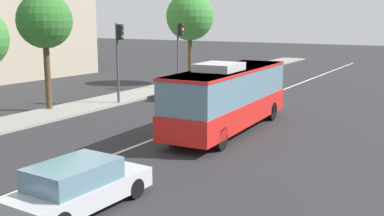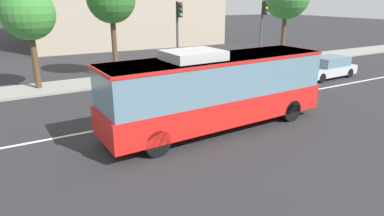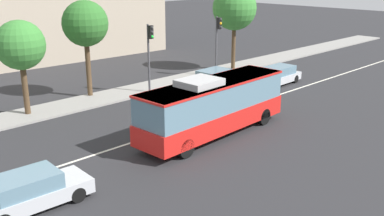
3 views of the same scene
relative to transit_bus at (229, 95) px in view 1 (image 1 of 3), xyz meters
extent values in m
plane|color=#28282B|center=(2.48, 2.24, -1.81)|extent=(160.00, 160.00, 0.00)
cube|color=gray|center=(2.48, 10.53, -1.74)|extent=(80.00, 3.06, 0.14)
cube|color=silver|center=(2.48, 2.24, -1.80)|extent=(76.00, 0.16, 0.01)
cube|color=red|center=(0.02, 0.00, -0.83)|extent=(10.10, 2.92, 1.10)
cube|color=slate|center=(0.02, 0.00, 0.50)|extent=(9.89, 2.84, 1.58)
cube|color=red|center=(0.02, 0.00, 1.23)|extent=(10.00, 2.89, 0.12)
cube|color=#B2B2B2|center=(-1.17, -0.05, 1.47)|extent=(2.27, 1.89, 0.36)
cylinder|color=black|center=(3.37, 1.24, -1.31)|extent=(1.01, 0.34, 1.00)
cylinder|color=black|center=(3.47, -0.95, -1.31)|extent=(1.01, 0.34, 1.00)
cylinder|color=black|center=(-3.42, 0.96, -1.31)|extent=(1.01, 0.34, 1.00)
cylinder|color=black|center=(-3.33, -1.24, -1.31)|extent=(1.01, 0.34, 1.00)
cube|color=#B7BABF|center=(12.15, 4.21, -1.29)|extent=(4.56, 1.96, 0.60)
cube|color=slate|center=(12.40, 4.22, -0.67)|extent=(2.58, 1.74, 0.64)
cylinder|color=black|center=(10.68, 3.36, -1.49)|extent=(0.65, 0.24, 0.64)
cylinder|color=black|center=(10.62, 4.96, -1.49)|extent=(0.65, 0.24, 0.64)
cylinder|color=black|center=(13.68, 3.46, -1.49)|extent=(0.65, 0.24, 0.64)
cylinder|color=black|center=(13.62, 5.06, -1.49)|extent=(0.65, 0.24, 0.64)
cube|color=#C6B793|center=(7.37, 7.04, -1.29)|extent=(4.58, 2.01, 0.60)
cube|color=slate|center=(7.62, 7.06, -0.67)|extent=(2.60, 1.77, 0.64)
cylinder|color=black|center=(5.91, 6.17, -1.49)|extent=(0.65, 0.25, 0.64)
cylinder|color=black|center=(5.84, 7.77, -1.49)|extent=(0.65, 0.25, 0.64)
cylinder|color=black|center=(8.91, 6.32, -1.49)|extent=(0.65, 0.25, 0.64)
cylinder|color=black|center=(8.83, 7.91, -1.49)|extent=(0.65, 0.25, 0.64)
cube|color=#B7BABF|center=(-10.96, -0.53, -1.29)|extent=(4.57, 2.00, 0.60)
cube|color=slate|center=(-11.21, -0.52, -0.67)|extent=(2.59, 1.77, 0.64)
cylinder|color=black|center=(-9.42, 0.20, -1.49)|extent=(0.65, 0.25, 0.64)
cylinder|color=black|center=(-9.49, -1.40, -1.49)|extent=(0.65, 0.25, 0.64)
cylinder|color=black|center=(-12.42, 0.33, -1.49)|extent=(0.65, 0.25, 0.64)
cylinder|color=#47474C|center=(10.48, 9.45, 0.79)|extent=(0.16, 0.16, 5.20)
cube|color=black|center=(10.49, 9.17, 2.84)|extent=(0.33, 0.30, 0.96)
sphere|color=#2D2D2D|center=(10.50, 9.02, 3.16)|extent=(0.22, 0.22, 0.22)
sphere|color=#F9A514|center=(10.50, 9.02, 2.84)|extent=(0.22, 0.22, 0.22)
sphere|color=#2D2D2D|center=(10.50, 9.02, 2.52)|extent=(0.22, 0.22, 0.22)
cylinder|color=#47474C|center=(2.95, 9.30, 0.79)|extent=(0.16, 0.16, 5.20)
cube|color=black|center=(2.98, 9.02, 2.84)|extent=(0.35, 0.31, 0.96)
sphere|color=#2D2D2D|center=(2.99, 8.87, 3.16)|extent=(0.22, 0.22, 0.22)
sphere|color=#2D2D2D|center=(2.99, 8.87, 2.84)|extent=(0.22, 0.22, 0.22)
sphere|color=#1ED838|center=(2.99, 8.87, 2.52)|extent=(0.22, 0.22, 0.22)
cylinder|color=#4C3823|center=(-0.78, 11.61, 0.26)|extent=(0.36, 0.36, 4.15)
sphere|color=#2D6B28|center=(-0.78, 11.61, 3.55)|extent=(3.24, 3.24, 3.24)
cylinder|color=#4C3823|center=(13.67, 10.24, 0.27)|extent=(0.36, 0.36, 4.17)
sphere|color=#387F33|center=(13.67, 10.24, 3.84)|extent=(3.95, 3.95, 3.95)
cube|color=slate|center=(16.84, 31.77, 0.30)|extent=(0.79, 16.04, 1.50)
cube|color=slate|center=(16.84, 31.77, 3.70)|extent=(0.79, 16.04, 1.50)
camera|label=1|loc=(-20.53, -9.86, 3.68)|focal=43.93mm
camera|label=2|loc=(-7.57, -11.24, 3.57)|focal=31.12mm
camera|label=3|loc=(-17.45, -16.14, 7.26)|focal=41.67mm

